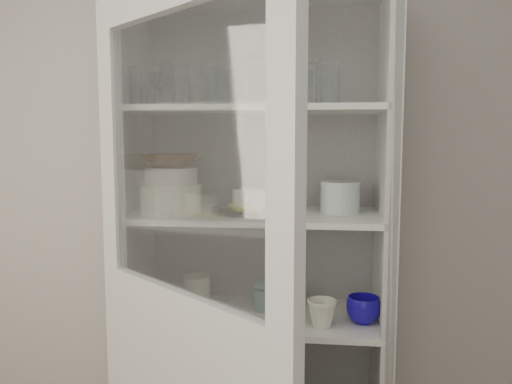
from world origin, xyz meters
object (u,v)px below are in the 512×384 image
Objects in this scene: pantry_cabinet at (258,288)px; mug_white at (322,313)px; goblet_2 at (320,87)px; glass_platter at (252,210)px; cupboard_door at (185,366)px; measuring_cups at (166,310)px; grey_bowl_stack at (340,197)px; teal_jar at (264,297)px; mug_blue at (363,310)px; terracotta_bowl at (171,161)px; white_ramekin at (252,197)px; yellow_trivet at (252,206)px; white_canister at (197,292)px; goblet_1 at (241,88)px; mug_teal at (273,295)px; goblet_0 at (160,89)px; plate_stack_front at (172,198)px; cream_bowl at (171,176)px; goblet_3 at (312,88)px; plate_stack_back at (165,193)px.

pantry_cabinet is 0.32m from mug_white.
glass_platter is at bearing -160.48° from goblet_2.
measuring_cups is (-0.19, 0.45, 0.01)m from cupboard_door.
teal_jar is at bearing 178.20° from grey_bowl_stack.
grey_bowl_stack is 1.17× the size of mug_blue.
terracotta_bowl is 0.34m from white_ramekin.
pantry_cabinet is at bearing 75.21° from yellow_trivet.
white_ramekin reaches higher than mug_blue.
white_canister is (-0.27, -0.01, 0.01)m from teal_jar.
cupboard_door is at bearing -80.47° from white_canister.
goblet_1 is 0.48m from yellow_trivet.
white_ramekin is 0.41m from teal_jar.
yellow_trivet reaches higher than white_canister.
white_ramekin is 1.26× the size of mug_teal.
pantry_cabinet is 0.50m from grey_bowl_stack.
goblet_2 is at bearing 142.19° from grey_bowl_stack.
cupboard_door is at bearing -89.51° from mug_teal.
goblet_0 is 1.13× the size of white_ramekin.
grey_bowl_stack reaches higher than plate_stack_front.
cream_bowl is at bearing -165.51° from goblet_2.
measuring_cups is at bearing -165.19° from goblet_2.
pantry_cabinet is at bearing -179.13° from goblet_3.
cupboard_door is (-0.15, -0.57, -0.07)m from pantry_cabinet.
plate_stack_back is (-0.08, 0.18, 0.00)m from plate_stack_front.
plate_stack_back is 0.73m from grey_bowl_stack.
cream_bowl is at bearing -172.85° from grey_bowl_stack.
plate_stack_front is 1.54× the size of grey_bowl_stack.
plate_stack_back is at bearing 162.22° from glass_platter.
grey_bowl_stack is (0.73, -0.08, -0.42)m from goblet_0.
goblet_2 is 0.86m from mug_blue.
cream_bowl is 0.53m from measuring_cups.
goblet_1 is 0.54m from plate_stack_back.
cupboard_door is at bearing -108.38° from teal_jar.
glass_platter is at bearing 135.04° from mug_white.
goblet_1 is 1.15× the size of white_ramekin.
glass_platter is 3.39× the size of measuring_cups.
white_canister is (-0.31, -0.03, 0.01)m from mug_teal.
teal_jar is (-0.03, -0.02, -0.00)m from mug_teal.
goblet_3 is at bearing 97.65° from cupboard_door.
plate_stack_front is 1.94× the size of mug_teal.
goblet_2 is 1.11× the size of grey_bowl_stack.
white_ramekin is 0.60m from mug_blue.
cream_bowl is 0.93× the size of terracotta_bowl.
plate_stack_back reaches higher than white_canister.
glass_platter is 0.41m from white_canister.
goblet_3 reaches higher than yellow_trivet.
mug_teal is (0.08, 0.06, -0.41)m from white_ramekin.
glass_platter is 2.09× the size of white_ramekin.
white_ramekin is 1.44× the size of teal_jar.
goblet_2 is 0.86m from teal_jar.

